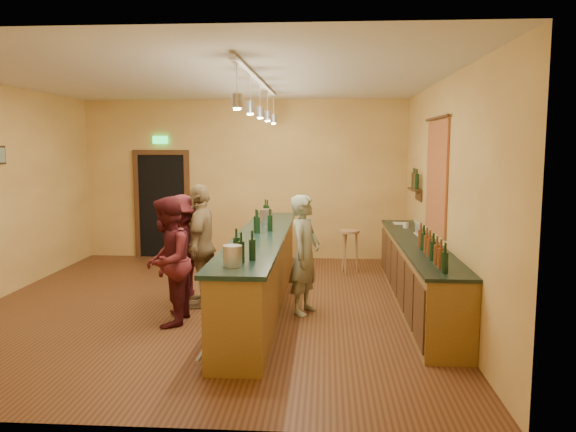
# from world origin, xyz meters

# --- Properties ---
(floor) EXTENTS (7.00, 7.00, 0.00)m
(floor) POSITION_xyz_m (0.00, 0.00, 0.00)
(floor) COLOR #502517
(floor) RESTS_ON ground
(ceiling) EXTENTS (6.50, 7.00, 0.02)m
(ceiling) POSITION_xyz_m (0.00, 0.00, 3.20)
(ceiling) COLOR silver
(ceiling) RESTS_ON wall_back
(wall_back) EXTENTS (6.50, 0.02, 3.20)m
(wall_back) POSITION_xyz_m (0.00, 3.50, 1.60)
(wall_back) COLOR #B78844
(wall_back) RESTS_ON floor
(wall_front) EXTENTS (6.50, 0.02, 3.20)m
(wall_front) POSITION_xyz_m (0.00, -3.50, 1.60)
(wall_front) COLOR #B78844
(wall_front) RESTS_ON floor
(wall_right) EXTENTS (0.02, 7.00, 3.20)m
(wall_right) POSITION_xyz_m (3.25, 0.00, 1.60)
(wall_right) COLOR #B78844
(wall_right) RESTS_ON floor
(doorway) EXTENTS (1.15, 0.09, 2.48)m
(doorway) POSITION_xyz_m (-1.70, 3.47, 1.13)
(doorway) COLOR black
(doorway) RESTS_ON wall_back
(tapestry) EXTENTS (0.03, 1.40, 1.60)m
(tapestry) POSITION_xyz_m (3.23, 0.40, 1.85)
(tapestry) COLOR #A32320
(tapestry) RESTS_ON wall_right
(bottle_shelf) EXTENTS (0.17, 0.55, 0.54)m
(bottle_shelf) POSITION_xyz_m (3.17, 1.90, 1.67)
(bottle_shelf) COLOR #442914
(bottle_shelf) RESTS_ON wall_right
(back_counter) EXTENTS (0.60, 4.55, 1.27)m
(back_counter) POSITION_xyz_m (2.97, 0.18, 0.49)
(back_counter) COLOR brown
(back_counter) RESTS_ON floor
(tasting_bar) EXTENTS (0.73, 5.10, 1.38)m
(tasting_bar) POSITION_xyz_m (0.73, -0.00, 0.61)
(tasting_bar) COLOR brown
(tasting_bar) RESTS_ON floor
(pendant_track) EXTENTS (0.11, 4.60, 0.50)m
(pendant_track) POSITION_xyz_m (0.74, -0.00, 2.98)
(pendant_track) COLOR silver
(pendant_track) RESTS_ON ceiling
(bartender) EXTENTS (0.57, 0.69, 1.63)m
(bartender) POSITION_xyz_m (1.37, -0.25, 0.82)
(bartender) COLOR gray
(bartender) RESTS_ON floor
(customer_a) EXTENTS (0.63, 0.80, 1.65)m
(customer_a) POSITION_xyz_m (-0.37, -0.86, 0.83)
(customer_a) COLOR #59191E
(customer_a) RESTS_ON floor
(customer_b) EXTENTS (0.43, 1.03, 1.75)m
(customer_b) POSITION_xyz_m (-0.12, 0.01, 0.88)
(customer_b) COLOR #997A51
(customer_b) RESTS_ON floor
(customer_c) EXTENTS (0.86, 1.16, 1.59)m
(customer_c) POSITION_xyz_m (-0.43, 0.09, 0.80)
(customer_c) COLOR #59191E
(customer_c) RESTS_ON floor
(bar_stool) EXTENTS (0.38, 0.38, 0.79)m
(bar_stool) POSITION_xyz_m (2.06, 2.20, 0.64)
(bar_stool) COLOR olive
(bar_stool) RESTS_ON floor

